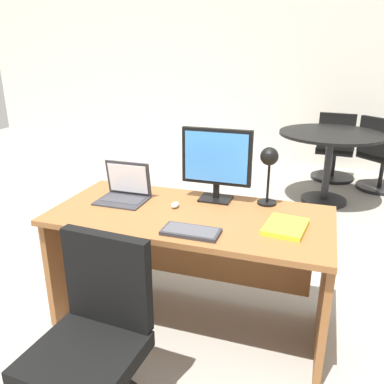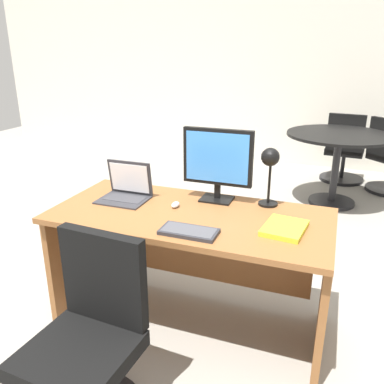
{
  "view_description": "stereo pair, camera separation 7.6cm",
  "coord_description": "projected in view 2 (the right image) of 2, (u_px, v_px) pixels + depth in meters",
  "views": [
    {
      "loc": [
        0.69,
        -2.05,
        1.67
      ],
      "look_at": [
        0.0,
        0.04,
        0.87
      ],
      "focal_mm": 37.24,
      "sensor_mm": 36.0,
      "label": 1
    },
    {
      "loc": [
        0.77,
        -2.03,
        1.67
      ],
      "look_at": [
        0.0,
        0.04,
        0.87
      ],
      "focal_mm": 37.24,
      "sensor_mm": 36.0,
      "label": 2
    }
  ],
  "objects": [
    {
      "name": "keyboard",
      "position": [
        189.0,
        231.0,
        2.09
      ],
      "size": [
        0.3,
        0.15,
        0.02
      ],
      "color": "#2D2D33",
      "rests_on": "desk"
    },
    {
      "name": "ground",
      "position": [
        243.0,
        228.0,
        3.93
      ],
      "size": [
        12.0,
        12.0,
        0.0
      ],
      "primitive_type": "plane",
      "color": "gray"
    },
    {
      "name": "laptop",
      "position": [
        127.0,
        187.0,
        2.57
      ],
      "size": [
        0.3,
        0.25,
        0.24
      ],
      "color": "#2D2D33",
      "rests_on": "desk"
    },
    {
      "name": "office_chair",
      "position": [
        88.0,
        352.0,
        1.82
      ],
      "size": [
        0.56,
        0.56,
        0.9
      ],
      "color": "black",
      "rests_on": "ground"
    },
    {
      "name": "mouse",
      "position": [
        175.0,
        205.0,
        2.43
      ],
      "size": [
        0.04,
        0.08,
        0.03
      ],
      "color": "silver",
      "rests_on": "desk"
    },
    {
      "name": "monitor",
      "position": [
        218.0,
        160.0,
        2.46
      ],
      "size": [
        0.44,
        0.16,
        0.46
      ],
      "color": "black",
      "rests_on": "desk"
    },
    {
      "name": "meeting_chair_near",
      "position": [
        344.0,
        154.0,
        5.18
      ],
      "size": [
        0.56,
        0.56,
        0.91
      ],
      "color": "black",
      "rests_on": "ground"
    },
    {
      "name": "desk_lamp",
      "position": [
        270.0,
        165.0,
        2.36
      ],
      "size": [
        0.12,
        0.15,
        0.37
      ],
      "color": "black",
      "rests_on": "desk"
    },
    {
      "name": "back_wall",
      "position": [
        289.0,
        68.0,
        5.72
      ],
      "size": [
        10.0,
        0.1,
        2.8
      ],
      "primitive_type": "cube",
      "color": "silver",
      "rests_on": "ground"
    },
    {
      "name": "desk",
      "position": [
        193.0,
        244.0,
        2.47
      ],
      "size": [
        1.64,
        0.77,
        0.75
      ],
      "color": "brown",
      "rests_on": "ground"
    },
    {
      "name": "book",
      "position": [
        285.0,
        228.0,
        2.12
      ],
      "size": [
        0.24,
        0.29,
        0.03
      ],
      "color": "yellow",
      "rests_on": "desk"
    },
    {
      "name": "meeting_table",
      "position": [
        338.0,
        152.0,
        4.34
      ],
      "size": [
        1.12,
        1.12,
        0.81
      ],
      "color": "black",
      "rests_on": "ground"
    }
  ]
}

